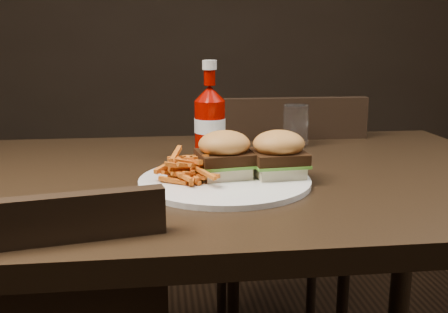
{
  "coord_description": "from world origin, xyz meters",
  "views": [
    {
      "loc": [
        -0.16,
        -1.01,
        1.02
      ],
      "look_at": [
        -0.04,
        -0.07,
        0.8
      ],
      "focal_mm": 42.0,
      "sensor_mm": 36.0,
      "label": 1
    }
  ],
  "objects": [
    {
      "name": "sandwich_half_a",
      "position": [
        -0.04,
        -0.07,
        0.77
      ],
      "size": [
        0.1,
        0.1,
        0.02
      ],
      "primitive_type": "cube",
      "rotation": [
        0.0,
        0.0,
        0.16
      ],
      "color": "beige",
      "rests_on": "plate"
    },
    {
      "name": "chair_far",
      "position": [
        0.2,
        0.5,
        0.43
      ],
      "size": [
        0.41,
        0.41,
        0.04
      ],
      "primitive_type": "cube",
      "rotation": [
        0.0,
        0.0,
        3.13
      ],
      "color": "black",
      "rests_on": "ground"
    },
    {
      "name": "plate",
      "position": [
        -0.04,
        -0.08,
        0.76
      ],
      "size": [
        0.32,
        0.32,
        0.01
      ],
      "primitive_type": "cylinder",
      "color": "white",
      "rests_on": "dining_table"
    },
    {
      "name": "ketchup_bottle",
      "position": [
        -0.05,
        0.14,
        0.81
      ],
      "size": [
        0.08,
        0.08,
        0.14
      ],
      "primitive_type": "cylinder",
      "rotation": [
        0.0,
        0.0,
        -0.18
      ],
      "color": "#860600",
      "rests_on": "dining_table"
    },
    {
      "name": "sandwich_half_b",
      "position": [
        0.06,
        -0.08,
        0.77
      ],
      "size": [
        0.09,
        0.09,
        0.02
      ],
      "primitive_type": "cube",
      "rotation": [
        0.0,
        0.0,
        0.07
      ],
      "color": "beige",
      "rests_on": "plate"
    },
    {
      "name": "fries_pile",
      "position": [
        -0.1,
        -0.08,
        0.78
      ],
      "size": [
        0.13,
        0.13,
        0.04
      ],
      "primitive_type": null,
      "rotation": [
        0.0,
        0.0,
        -0.38
      ],
      "color": "#BC410F",
      "rests_on": "plate"
    },
    {
      "name": "tumbler",
      "position": [
        0.17,
        0.23,
        0.81
      ],
      "size": [
        0.07,
        0.07,
        0.1
      ],
      "primitive_type": "cylinder",
      "rotation": [
        0.0,
        0.0,
        0.18
      ],
      "color": "white",
      "rests_on": "dining_table"
    },
    {
      "name": "dining_table",
      "position": [
        0.0,
        0.0,
        0.73
      ],
      "size": [
        1.2,
        0.8,
        0.04
      ],
      "primitive_type": "cube",
      "color": "black",
      "rests_on": "ground"
    }
  ]
}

